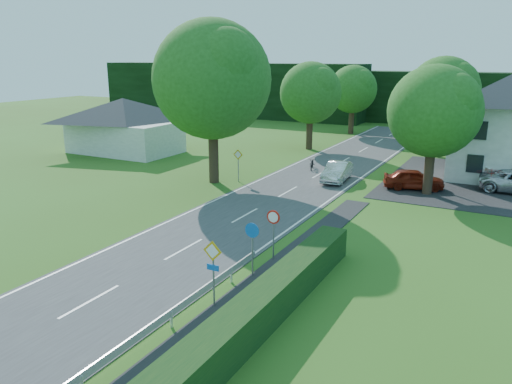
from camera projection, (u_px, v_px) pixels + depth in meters
The scene contains 24 objects.
road at pixel (261, 207), 30.82m from camera, with size 7.00×80.00×0.04m, color #373739.
parking_pad at pixel (489, 184), 36.42m from camera, with size 14.00×16.00×0.04m, color black.
line_edge_left at pixel (216, 200), 32.29m from camera, with size 0.12×80.00×0.01m, color white.
line_edge_right at pixel (310, 214), 29.33m from camera, with size 0.12×80.00×0.01m, color white.
line_centre at pixel (261, 206), 30.81m from camera, with size 0.12×80.00×0.01m, color white, non-canonical shape.
tree_main at pixel (212, 103), 35.43m from camera, with size 9.40×9.40×11.64m, color #225018, non-canonical shape.
tree_left_far at pixel (310, 106), 48.99m from camera, with size 7.00×7.00×8.58m, color #225018, non-canonical shape.
tree_right_far at pixel (442, 107), 45.16m from camera, with size 7.40×7.40×9.09m, color #225018, non-canonical shape.
tree_left_back at pixel (352, 100), 59.04m from camera, with size 6.60×6.60×8.07m, color #225018, non-canonical shape.
tree_right_back at pixel (443, 108), 52.62m from camera, with size 6.20×6.20×7.56m, color #225018, non-canonical shape.
tree_right_mid at pixel (432, 131), 32.63m from camera, with size 7.00×7.00×8.58m, color #225018, non-canonical shape.
treeline_left at pixel (227, 89), 78.24m from camera, with size 44.00×6.00×8.00m, color black.
treeline_right at pixel (477, 100), 65.40m from camera, with size 30.00×5.00×7.00m, color black.
bungalow_left at pixel (124, 124), 47.72m from camera, with size 11.00×6.50×5.20m.
streetlight at pixel (431, 124), 34.49m from camera, with size 2.03×0.18×8.00m.
sign_priority_right at pixel (213, 261), 18.17m from camera, with size 0.78×0.09×2.59m.
sign_roundabout at pixel (252, 239), 20.75m from camera, with size 0.64×0.08×2.37m.
sign_speed_limit at pixel (273, 223), 22.42m from camera, with size 0.64×0.11×2.37m.
sign_priority_left at pixel (238, 159), 36.66m from camera, with size 0.78×0.09×2.44m.
moving_car at pixel (337, 172), 37.01m from camera, with size 1.49×4.26×1.40m, color silver.
motorcycle at pixel (312, 163), 40.93m from camera, with size 0.64×1.83×0.96m, color black.
parked_car_red at pixel (414, 179), 34.77m from camera, with size 1.65×4.11×1.40m, color maroon.
parked_car_silver_a at pixel (488, 174), 36.06m from camera, with size 1.56×4.48×1.48m, color silver.
parasol at pixel (490, 181), 33.67m from camera, with size 1.86×1.90×1.71m, color red.
Camera 1 is at (13.64, -6.15, 9.01)m, focal length 35.00 mm.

